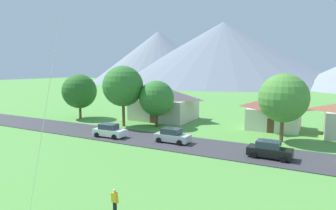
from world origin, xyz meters
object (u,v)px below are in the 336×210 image
house_right_center (274,112)px  parked_car_white_west_end (109,131)px  tree_near_left (283,98)px  watcher_person (115,202)px  parked_car_black_mid_east (269,150)px  parked_car_silver_mid_west (172,136)px  tree_right_of_center (123,86)px  tree_left_of_center (79,91)px  house_left_center (164,103)px  tree_center (156,98)px

house_right_center → parked_car_white_west_end: 23.66m
tree_near_left → watcher_person: size_ratio=4.91×
house_right_center → parked_car_black_mid_east: bearing=-83.9°
parked_car_silver_mid_west → parked_car_black_mid_east: 11.14m
parked_car_white_west_end → parked_car_black_mid_east: 19.47m
tree_right_of_center → parked_car_silver_mid_west: (11.09, -5.38, -5.27)m
tree_right_of_center → parked_car_white_west_end: (2.75, -6.72, -5.27)m
parked_car_black_mid_east → watcher_person: (-6.51, -15.83, 0.01)m
tree_left_of_center → parked_car_white_west_end: bearing=-32.5°
tree_near_left → parked_car_white_west_end: size_ratio=1.93×
watcher_person → parked_car_black_mid_east: bearing=67.7°
house_left_center → tree_center: tree_center is taller
tree_right_of_center → parked_car_black_mid_east: bearing=-15.5°
parked_car_silver_mid_west → watcher_person: parked_car_silver_mid_west is taller
tree_near_left → tree_right_of_center: tree_right_of_center is taller
tree_near_left → parked_car_silver_mid_west: bearing=-149.4°
tree_left_of_center → parked_car_white_west_end: size_ratio=1.83×
house_left_center → tree_right_of_center: (-2.63, -8.12, 3.25)m
tree_left_of_center → parked_car_white_west_end: tree_left_of_center is taller
tree_near_left → parked_car_black_mid_east: (-0.28, -7.51, -4.44)m
house_right_center → tree_near_left: tree_near_left is taller
house_left_center → house_right_center: size_ratio=1.41×
tree_center → tree_right_of_center: bearing=-157.6°
house_left_center → tree_left_of_center: size_ratio=1.37×
parked_car_black_mid_east → watcher_person: 17.12m
tree_near_left → tree_left_of_center: bearing=178.8°
tree_center → parked_car_white_west_end: size_ratio=1.64×
tree_left_of_center → watcher_person: (26.72, -24.05, -3.91)m
tree_left_of_center → tree_right_of_center: tree_right_of_center is taller
parked_car_black_mid_east → parked_car_silver_mid_west: bearing=176.0°
watcher_person → tree_center: bearing=114.7°
parked_car_silver_mid_west → parked_car_black_mid_east: (11.12, -0.77, 0.00)m
house_left_center → tree_center: bearing=-71.4°
parked_car_white_west_end → tree_center: bearing=77.3°
tree_left_of_center → house_right_center: bearing=11.8°
parked_car_silver_mid_west → tree_right_of_center: bearing=154.1°
house_left_center → parked_car_silver_mid_west: size_ratio=2.54×
parked_car_white_west_end → tree_left_of_center: bearing=147.5°
house_left_center → parked_car_silver_mid_west: house_left_center is taller
parked_car_silver_mid_west → parked_car_white_west_end: bearing=-170.9°
tree_near_left → tree_center: (-17.77, 0.59, -0.96)m
tree_right_of_center → parked_car_black_mid_east: size_ratio=2.17×
tree_center → tree_right_of_center: (-4.71, -1.94, 1.78)m
tree_center → parked_car_white_west_end: tree_center is taller
tree_center → tree_right_of_center: 5.40m
parked_car_white_west_end → parked_car_silver_mid_west: bearing=9.1°
tree_right_of_center → watcher_person: (15.70, -21.98, -5.25)m
parked_car_silver_mid_west → parked_car_black_mid_east: same height
tree_left_of_center → parked_car_silver_mid_west: size_ratio=1.86×
parked_car_silver_mid_west → watcher_person: 17.23m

